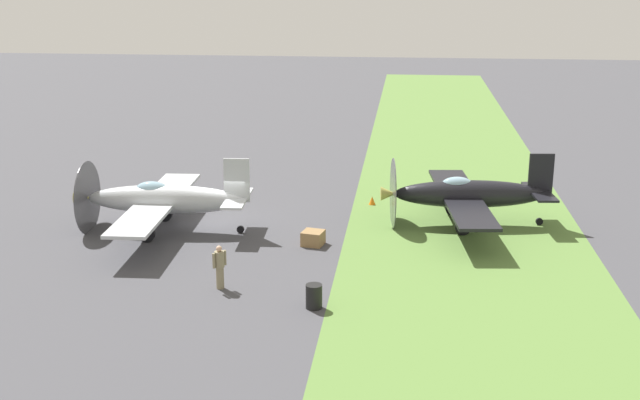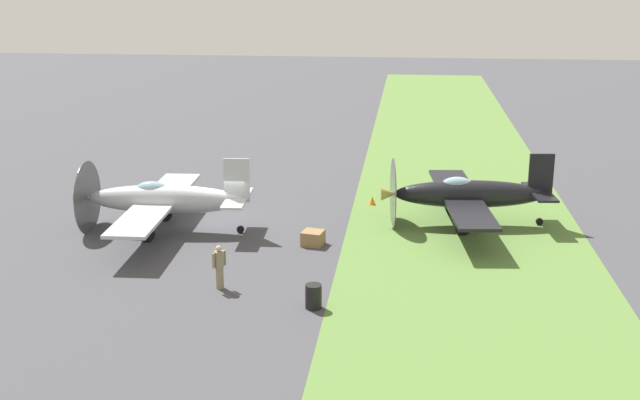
{
  "view_description": "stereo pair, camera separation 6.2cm",
  "coord_description": "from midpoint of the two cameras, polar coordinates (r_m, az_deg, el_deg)",
  "views": [
    {
      "loc": [
        -35.19,
        -8.6,
        11.66
      ],
      "look_at": [
        0.31,
        -4.57,
        1.38
      ],
      "focal_mm": 44.36,
      "sensor_mm": 36.0,
      "label": 1
    },
    {
      "loc": [
        -35.18,
        -8.66,
        11.66
      ],
      "look_at": [
        0.31,
        -4.57,
        1.38
      ],
      "focal_mm": 44.36,
      "sensor_mm": 36.0,
      "label": 2
    }
  ],
  "objects": [
    {
      "name": "grass_verge",
      "position": [
        37.16,
        10.35,
        -2.5
      ],
      "size": [
        120.0,
        11.0,
        0.01
      ],
      "primitive_type": "cube",
      "color": "#567A38",
      "rests_on": "ground"
    },
    {
      "name": "runway_marker_cone",
      "position": [
        41.38,
        3.74,
        -0.03
      ],
      "size": [
        0.36,
        0.36,
        0.44
      ],
      "primitive_type": "cone",
      "color": "orange",
      "rests_on": "ground"
    },
    {
      "name": "ground_crew_chief",
      "position": [
        30.47,
        -7.31,
        -4.74
      ],
      "size": [
        0.51,
        0.45,
        1.73
      ],
      "rotation": [
        0.0,
        0.0,
        5.58
      ],
      "color": "#847A5B",
      "rests_on": "ground"
    },
    {
      "name": "airplane_lead",
      "position": [
        37.38,
        -11.34,
        0.05
      ],
      "size": [
        10.42,
        8.26,
        3.72
      ],
      "rotation": [
        0.0,
        0.0,
        0.04
      ],
      "color": "#B2B7BC",
      "rests_on": "ground"
    },
    {
      "name": "ground_plane",
      "position": [
        38.06,
        -6.96,
        -1.91
      ],
      "size": [
        160.0,
        160.0,
        0.0
      ],
      "primitive_type": "plane",
      "color": "#424247"
    },
    {
      "name": "airplane_wingman",
      "position": [
        38.25,
        10.48,
        0.43
      ],
      "size": [
        10.34,
        8.2,
        3.67
      ],
      "rotation": [
        0.0,
        0.0,
        0.1
      ],
      "color": "black",
      "rests_on": "ground"
    },
    {
      "name": "fuel_drum",
      "position": [
        28.67,
        -0.5,
        -6.97
      ],
      "size": [
        0.6,
        0.6,
        0.9
      ],
      "primitive_type": "cylinder",
      "color": "black",
      "rests_on": "ground"
    },
    {
      "name": "supply_crate",
      "position": [
        35.18,
        -0.55,
        -2.76
      ],
      "size": [
        1.06,
        1.06,
        0.64
      ],
      "primitive_type": "cube",
      "rotation": [
        0.0,
        0.0,
        1.37
      ],
      "color": "olive",
      "rests_on": "ground"
    }
  ]
}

